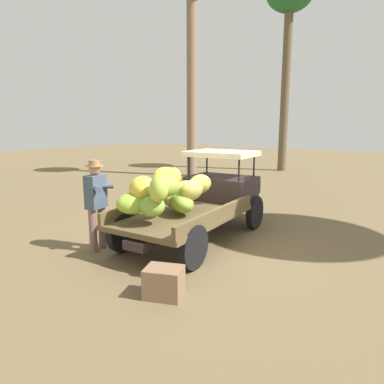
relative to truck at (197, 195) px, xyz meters
The scene contains 5 objects.
ground_plane 0.95m from the truck, 134.61° to the right, with size 60.00×60.00×0.00m, color brown.
truck is the anchor object (origin of this frame).
farmer 2.13m from the truck, 148.83° to the left, with size 0.52×0.49×1.78m.
wooden_crate 2.89m from the truck, 154.46° to the right, with size 0.53×0.41×0.44m, color #87654A.
forest_tree_1 14.48m from the truck, 13.57° to the left, with size 2.37×2.37×9.90m.
Camera 1 is at (-5.91, -4.15, 2.43)m, focal length 32.50 mm.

